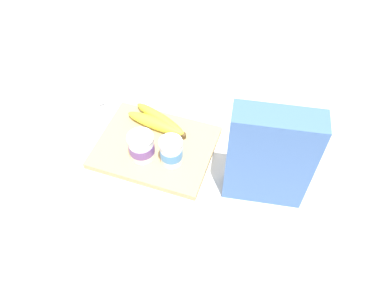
{
  "coord_description": "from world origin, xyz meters",
  "views": [
    {
      "loc": [
        -0.32,
        0.61,
        0.88
      ],
      "look_at": [
        -0.11,
        0.0,
        0.07
      ],
      "focal_mm": 35.47,
      "sensor_mm": 36.0,
      "label": 1
    }
  ],
  "objects": [
    {
      "name": "ground_plane",
      "position": [
        0.0,
        0.0,
        0.0
      ],
      "size": [
        2.4,
        2.4,
        0.0
      ],
      "primitive_type": "plane",
      "color": "silver"
    },
    {
      "name": "cutting_board",
      "position": [
        0.0,
        0.0,
        0.01
      ],
      "size": [
        0.33,
        0.26,
        0.02
      ],
      "primitive_type": "cube",
      "color": "tan",
      "rests_on": "ground_plane"
    },
    {
      "name": "cereal_box",
      "position": [
        -0.32,
        0.04,
        0.15
      ],
      "size": [
        0.21,
        0.1,
        0.3
      ],
      "primitive_type": "cube",
      "rotation": [
        0.0,
        0.0,
        3.3
      ],
      "color": "#4770B7",
      "rests_on": "ground_plane"
    },
    {
      "name": "yogurt_cup_front",
      "position": [
        -0.07,
        0.04,
        0.06
      ],
      "size": [
        0.06,
        0.06,
        0.08
      ],
      "color": "white",
      "rests_on": "cutting_board"
    },
    {
      "name": "yogurt_cup_back",
      "position": [
        0.02,
        0.04,
        0.06
      ],
      "size": [
        0.07,
        0.07,
        0.08
      ],
      "color": "white",
      "rests_on": "cutting_board"
    },
    {
      "name": "banana_bunch",
      "position": [
        0.02,
        -0.07,
        0.04
      ],
      "size": [
        0.2,
        0.1,
        0.04
      ],
      "color": "yellow",
      "rests_on": "cutting_board"
    },
    {
      "name": "spoon",
      "position": [
        0.24,
        -0.1,
        0.01
      ],
      "size": [
        0.06,
        0.13,
        0.01
      ],
      "color": "silver",
      "rests_on": "ground_plane"
    }
  ]
}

